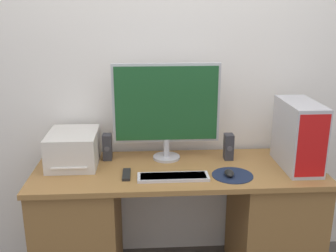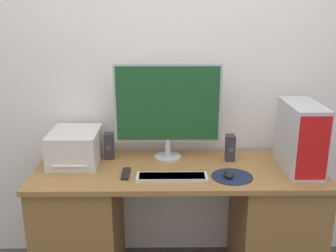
{
  "view_description": "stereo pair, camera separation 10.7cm",
  "coord_description": "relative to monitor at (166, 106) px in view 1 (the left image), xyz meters",
  "views": [
    {
      "loc": [
        -0.19,
        -1.84,
        1.67
      ],
      "look_at": [
        -0.06,
        0.3,
        1.02
      ],
      "focal_mm": 42.0,
      "sensor_mm": 36.0,
      "label": 1
    },
    {
      "loc": [
        -0.09,
        -1.85,
        1.67
      ],
      "look_at": [
        -0.06,
        0.3,
        1.02
      ],
      "focal_mm": 42.0,
      "sensor_mm": 36.0,
      "label": 2
    }
  ],
  "objects": [
    {
      "name": "speaker_right",
      "position": [
        0.39,
        -0.03,
        -0.26
      ],
      "size": [
        0.05,
        0.07,
        0.16
      ],
      "color": "#2D2D33",
      "rests_on": "desk"
    },
    {
      "name": "wall_back",
      "position": [
        0.06,
        0.19,
        0.27
      ],
      "size": [
        6.4,
        0.13,
        2.73
      ],
      "color": "white",
      "rests_on": "ground_plane"
    },
    {
      "name": "desk",
      "position": [
        0.06,
        -0.16,
        -0.71
      ],
      "size": [
        1.7,
        0.6,
        0.76
      ],
      "color": "olive",
      "rests_on": "ground_plane"
    },
    {
      "name": "computer_tower",
      "position": [
        0.76,
        -0.18,
        -0.14
      ],
      "size": [
        0.19,
        0.4,
        0.4
      ],
      "color": "#B2B2B7",
      "rests_on": "desk"
    },
    {
      "name": "keyboard",
      "position": [
        0.02,
        -0.31,
        -0.33
      ],
      "size": [
        0.4,
        0.11,
        0.02
      ],
      "color": "silver",
      "rests_on": "desk"
    },
    {
      "name": "printer",
      "position": [
        -0.56,
        -0.06,
        -0.24
      ],
      "size": [
        0.29,
        0.36,
        0.2
      ],
      "color": "beige",
      "rests_on": "desk"
    },
    {
      "name": "remote_control",
      "position": [
        -0.24,
        -0.26,
        -0.33
      ],
      "size": [
        0.04,
        0.15,
        0.02
      ],
      "color": "black",
      "rests_on": "desk"
    },
    {
      "name": "mouse",
      "position": [
        0.34,
        -0.3,
        -0.32
      ],
      "size": [
        0.05,
        0.09,
        0.03
      ],
      "color": "black",
      "rests_on": "mousepad"
    },
    {
      "name": "mousepad",
      "position": [
        0.36,
        -0.29,
        -0.34
      ],
      "size": [
        0.23,
        0.23,
        0.0
      ],
      "color": "#19233D",
      "rests_on": "desk"
    },
    {
      "name": "speaker_left",
      "position": [
        -0.37,
        0.01,
        -0.26
      ],
      "size": [
        0.05,
        0.07,
        0.16
      ],
      "color": "#2D2D33",
      "rests_on": "desk"
    },
    {
      "name": "monitor",
      "position": [
        0.0,
        0.0,
        0.0
      ],
      "size": [
        0.65,
        0.17,
        0.6
      ],
      "color": "#B7B7BC",
      "rests_on": "desk"
    }
  ]
}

